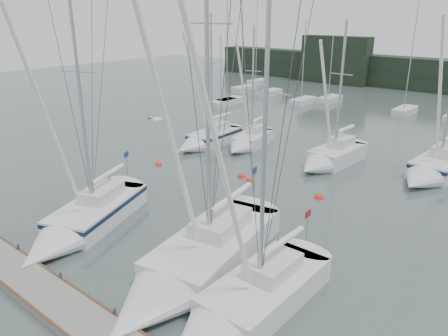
% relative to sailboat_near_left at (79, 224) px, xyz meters
% --- Properties ---
extents(ground, '(160.00, 160.00, 0.00)m').
position_rel_sailboat_near_left_xyz_m(ground, '(5.72, 0.65, -0.61)').
color(ground, '#4A5A56').
rests_on(ground, ground).
extents(dock, '(24.00, 2.00, 0.40)m').
position_rel_sailboat_near_left_xyz_m(dock, '(5.72, -4.35, -0.41)').
color(dock, slate).
rests_on(dock, ground).
extents(far_building_left, '(12.00, 3.00, 8.00)m').
position_rel_sailboat_near_left_xyz_m(far_building_left, '(-14.28, 60.65, 3.39)').
color(far_building_left, black).
rests_on(far_building_left, ground).
extents(mast_forest, '(59.26, 22.78, 14.36)m').
position_rel_sailboat_near_left_xyz_m(mast_forest, '(5.79, 42.42, -0.14)').
color(mast_forest, silver).
rests_on(mast_forest, ground).
extents(sailboat_near_left, '(6.31, 10.23, 15.09)m').
position_rel_sailboat_near_left_xyz_m(sailboat_near_left, '(0.00, 0.00, 0.00)').
color(sailboat_near_left, silver).
rests_on(sailboat_near_left, ground).
extents(sailboat_near_center, '(5.55, 12.64, 19.53)m').
position_rel_sailboat_near_left_xyz_m(sailboat_near_center, '(8.00, 0.46, 0.02)').
color(sailboat_near_center, silver).
rests_on(sailboat_near_center, ground).
extents(sailboat_near_right, '(3.00, 9.52, 15.61)m').
position_rel_sailboat_near_left_xyz_m(sailboat_near_right, '(11.59, -0.24, -0.05)').
color(sailboat_near_right, silver).
rests_on(sailboat_near_right, ground).
extents(sailboat_mid_a, '(2.84, 7.97, 12.61)m').
position_rel_sailboat_near_left_xyz_m(sailboat_mid_a, '(-5.93, 17.32, 0.01)').
color(sailboat_mid_a, silver).
rests_on(sailboat_mid_a, ground).
extents(sailboat_mid_b, '(3.49, 7.04, 11.59)m').
position_rel_sailboat_near_left_xyz_m(sailboat_mid_b, '(-2.57, 19.34, -0.07)').
color(sailboat_mid_b, silver).
rests_on(sailboat_mid_b, ground).
extents(sailboat_mid_c, '(3.13, 7.81, 12.20)m').
position_rel_sailboat_near_left_xyz_m(sailboat_mid_c, '(5.53, 19.48, 0.02)').
color(sailboat_mid_c, silver).
rests_on(sailboat_mid_c, ground).
extents(sailboat_mid_d, '(3.67, 9.50, 14.38)m').
position_rel_sailboat_near_left_xyz_m(sailboat_mid_d, '(12.88, 22.18, 0.05)').
color(sailboat_mid_d, silver).
rests_on(sailboat_mid_d, ground).
extents(buoy_a, '(0.61, 0.61, 0.61)m').
position_rel_sailboat_near_left_xyz_m(buoy_a, '(1.56, 13.09, -0.61)').
color(buoy_a, '#FC2B16').
rests_on(buoy_a, ground).
extents(buoy_b, '(0.64, 0.64, 0.64)m').
position_rel_sailboat_near_left_xyz_m(buoy_b, '(8.04, 13.30, -0.61)').
color(buoy_b, '#FC2B16').
rests_on(buoy_b, ground).
extents(buoy_c, '(0.56, 0.56, 0.56)m').
position_rel_sailboat_near_left_xyz_m(buoy_c, '(-5.47, 10.96, -0.61)').
color(buoy_c, '#FC2B16').
rests_on(buoy_c, ground).
extents(seagull, '(1.08, 0.48, 0.21)m').
position_rel_sailboat_near_left_xyz_m(seagull, '(6.44, 0.54, 6.94)').
color(seagull, white).
rests_on(seagull, ground).
extents(buoy_d, '(0.54, 0.54, 0.54)m').
position_rel_sailboat_near_left_xyz_m(buoy_d, '(2.51, 12.87, -0.61)').
color(buoy_d, '#FC2B16').
rests_on(buoy_d, ground).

